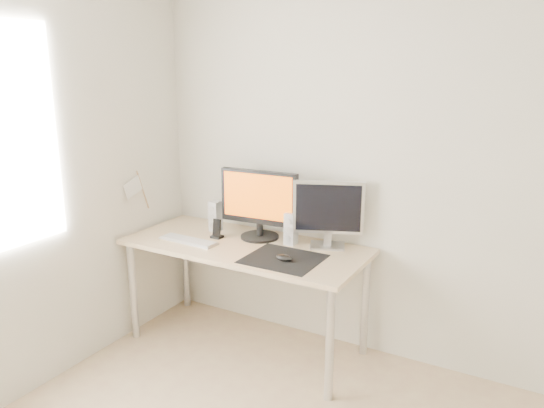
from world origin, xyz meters
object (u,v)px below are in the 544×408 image
at_px(speaker_right, 291,229).
at_px(phone_dock, 217,232).
at_px(second_monitor, 328,211).
at_px(keyboard, 188,240).
at_px(mouse, 284,258).
at_px(desk, 245,255).
at_px(speaker_left, 215,216).
at_px(main_monitor, 259,202).

xyz_separation_m(speaker_right, phone_dock, (-0.50, -0.13, -0.07)).
xyz_separation_m(second_monitor, keyboard, (-0.85, -0.36, -0.23)).
xyz_separation_m(mouse, phone_dock, (-0.60, 0.16, 0.02)).
relative_size(desk, phone_dock, 12.14).
distance_m(second_monitor, keyboard, 0.95).
bearing_deg(second_monitor, phone_dock, -164.68).
xyz_separation_m(desk, speaker_right, (0.26, 0.15, 0.19)).
bearing_deg(keyboard, speaker_left, 85.91).
xyz_separation_m(keyboard, phone_dock, (0.12, 0.16, 0.03)).
relative_size(main_monitor, speaker_left, 2.58).
bearing_deg(mouse, keyboard, 179.45).
xyz_separation_m(second_monitor, speaker_left, (-0.83, -0.07, -0.13)).
bearing_deg(speaker_left, desk, -23.45).
xyz_separation_m(mouse, speaker_left, (-0.70, 0.29, 0.08)).
bearing_deg(speaker_left, phone_dock, -51.68).
xyz_separation_m(desk, second_monitor, (0.49, 0.22, 0.32)).
relative_size(speaker_left, speaker_right, 1.00).
distance_m(keyboard, phone_dock, 0.20).
xyz_separation_m(mouse, second_monitor, (0.12, 0.36, 0.22)).
height_order(desk, main_monitor, main_monitor).
xyz_separation_m(second_monitor, phone_dock, (-0.73, -0.20, -0.20)).
bearing_deg(speaker_right, keyboard, -155.04).
bearing_deg(speaker_left, speaker_right, 0.26).
bearing_deg(phone_dock, speaker_left, 128.32).
bearing_deg(second_monitor, speaker_left, -175.02).
relative_size(second_monitor, speaker_right, 2.03).
height_order(main_monitor, speaker_left, main_monitor).
bearing_deg(speaker_right, mouse, -70.10).
height_order(second_monitor, keyboard, second_monitor).
height_order(main_monitor, keyboard, main_monitor).
relative_size(main_monitor, speaker_right, 2.58).
distance_m(main_monitor, second_monitor, 0.48).
relative_size(second_monitor, speaker_left, 2.03).
relative_size(main_monitor, second_monitor, 1.27).
relative_size(desk, keyboard, 3.78).
bearing_deg(desk, keyboard, -158.71).
distance_m(mouse, speaker_right, 0.32).
distance_m(speaker_right, phone_dock, 0.52).
bearing_deg(mouse, main_monitor, 139.45).
xyz_separation_m(desk, speaker_left, (-0.34, 0.15, 0.19)).
distance_m(mouse, main_monitor, 0.52).
height_order(speaker_left, phone_dock, speaker_left).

